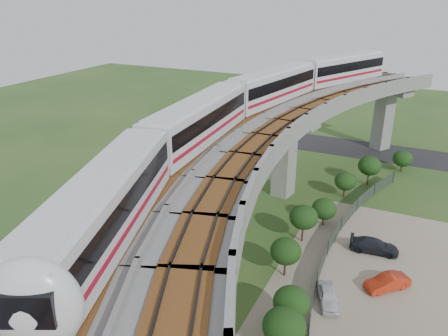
{
  "coord_description": "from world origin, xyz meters",
  "views": [
    {
      "loc": [
        14.19,
        -33.96,
        22.09
      ],
      "look_at": [
        -0.89,
        -1.78,
        7.5
      ],
      "focal_mm": 35.0,
      "sensor_mm": 36.0,
      "label": 1
    }
  ],
  "objects_px": {
    "metro_train": "(258,105)",
    "car_dark": "(374,246)",
    "car_white": "(328,297)",
    "car_red": "(387,282)"
  },
  "relations": [
    {
      "from": "car_white",
      "to": "car_dark",
      "type": "bearing_deg",
      "value": 55.2
    },
    {
      "from": "metro_train",
      "to": "car_red",
      "type": "bearing_deg",
      "value": -22.49
    },
    {
      "from": "car_dark",
      "to": "metro_train",
      "type": "bearing_deg",
      "value": 82.28
    },
    {
      "from": "car_red",
      "to": "car_white",
      "type": "bearing_deg",
      "value": -90.16
    },
    {
      "from": "car_white",
      "to": "car_dark",
      "type": "relative_size",
      "value": 0.82
    },
    {
      "from": "car_red",
      "to": "car_dark",
      "type": "relative_size",
      "value": 0.86
    },
    {
      "from": "metro_train",
      "to": "car_white",
      "type": "height_order",
      "value": "metro_train"
    },
    {
      "from": "metro_train",
      "to": "car_red",
      "type": "relative_size",
      "value": 16.65
    },
    {
      "from": "metro_train",
      "to": "car_dark",
      "type": "xyz_separation_m",
      "value": [
        11.74,
        -0.47,
        -11.65
      ]
    },
    {
      "from": "metro_train",
      "to": "car_white",
      "type": "distance_m",
      "value": 17.69
    }
  ]
}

